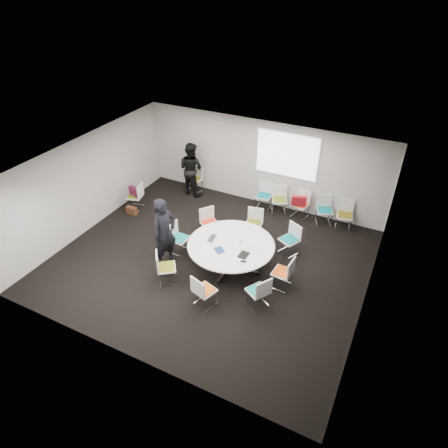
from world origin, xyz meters
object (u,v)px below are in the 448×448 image
at_px(chair_ring_a, 282,278).
at_px(laptop, 214,238).
at_px(chair_back_c, 300,209).
at_px(person_back, 191,169).
at_px(chair_ring_c, 254,229).
at_px(brown_bag, 132,210).
at_px(chair_ring_h, 258,296).
at_px(chair_back_e, 344,220).
at_px(cup, 240,240).
at_px(chair_ring_b, 289,245).
at_px(chair_spare_left, 136,201).
at_px(chair_ring_d, 210,228).
at_px(person_main, 165,233).
at_px(chair_ring_e, 180,243).
at_px(chair_person_back, 195,184).
at_px(chair_ring_g, 204,296).
at_px(chair_ring_f, 167,273).
at_px(chair_back_b, 279,205).
at_px(chair_back_a, 264,200).
at_px(chair_back_d, 324,215).
at_px(maroon_bag, 134,191).
at_px(conference_table, 231,250).

xyz_separation_m(chair_ring_a, laptop, (-1.98, 0.14, 0.47)).
xyz_separation_m(chair_back_c, person_back, (-3.81, -0.17, 0.64)).
relative_size(chair_ring_c, brown_bag, 2.44).
bearing_deg(chair_ring_h, laptop, 90.04).
bearing_deg(chair_back_e, cup, 43.93).
bearing_deg(chair_ring_b, chair_spare_left, 25.88).
xyz_separation_m(chair_ring_d, chair_back_e, (3.40, 2.17, 0.00)).
height_order(chair_ring_c, person_main, person_main).
distance_m(chair_ring_e, chair_person_back, 3.49).
bearing_deg(laptop, chair_ring_g, -169.01).
height_order(chair_ring_d, laptop, chair_ring_d).
xyz_separation_m(chair_ring_a, chair_ring_f, (-2.66, -1.12, 0.00)).
height_order(chair_ring_c, laptop, chair_ring_c).
height_order(chair_ring_c, chair_spare_left, same).
distance_m(chair_ring_b, chair_back_b, 2.13).
xyz_separation_m(chair_ring_c, chair_back_e, (2.25, 1.63, 0.00)).
xyz_separation_m(chair_back_b, chair_spare_left, (-4.22, -1.85, 0.00)).
xyz_separation_m(chair_ring_d, brown_bag, (-2.82, -0.03, -0.16)).
height_order(chair_ring_e, chair_back_b, same).
distance_m(chair_ring_a, chair_back_a, 3.75).
bearing_deg(chair_ring_f, chair_ring_a, 76.23).
distance_m(chair_ring_h, laptop, 2.02).
relative_size(chair_ring_e, person_main, 0.45).
xyz_separation_m(chair_ring_b, chair_back_e, (1.07, 1.91, 0.00)).
bearing_deg(chair_ring_b, chair_ring_d, 32.97).
bearing_deg(chair_back_d, person_main, 25.29).
bearing_deg(chair_ring_d, chair_ring_g, 62.26).
bearing_deg(chair_ring_e, chair_ring_h, 72.60).
bearing_deg(chair_back_e, chair_ring_e, 29.36).
xyz_separation_m(cup, brown_bag, (-4.14, 0.73, -0.66)).
bearing_deg(chair_back_d, chair_ring_g, 46.88).
bearing_deg(chair_back_b, cup, 66.74).
bearing_deg(chair_ring_d, cup, 96.55).
relative_size(chair_back_d, chair_person_back, 1.00).
height_order(chair_spare_left, laptop, chair_spare_left).
bearing_deg(chair_person_back, cup, 157.27).
relative_size(chair_back_b, chair_person_back, 1.00).
distance_m(chair_ring_f, person_back, 4.62).
bearing_deg(person_back, chair_back_e, -169.09).
bearing_deg(chair_spare_left, chair_ring_a, -119.24).
bearing_deg(chair_ring_a, cup, 79.35).
bearing_deg(chair_ring_f, maroon_bag, -168.12).
bearing_deg(chair_ring_a, chair_ring_h, 165.62).
relative_size(person_main, laptop, 5.51).
xyz_separation_m(person_main, person_back, (-1.36, 3.63, -0.06)).
distance_m(conference_table, chair_ring_b, 1.73).
bearing_deg(person_back, maroon_bag, 66.24).
bearing_deg(chair_back_a, chair_back_e, 177.32).
height_order(chair_ring_d, chair_ring_e, same).
height_order(chair_ring_g, chair_back_e, same).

